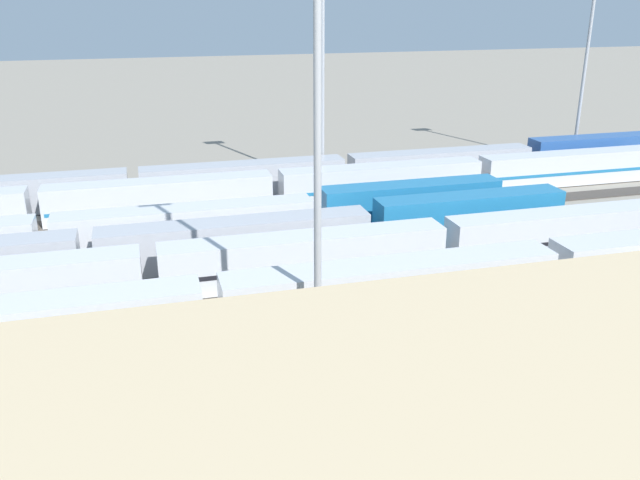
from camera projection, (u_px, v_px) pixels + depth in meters
The scene contains 18 objects.
ground_plane at pixel (335, 244), 62.29m from camera, with size 400.00×400.00×0.00m, color gray.
track_bed_0 at pixel (292, 192), 78.11m from camera, with size 140.00×2.80×0.12m, color #3D3833.
track_bed_1 at pixel (303, 205), 73.59m from camera, with size 140.00×2.80×0.12m, color #4C443D.
track_bed_2 at pixel (314, 218), 69.06m from camera, with size 140.00×2.80×0.12m, color #3D3833.
track_bed_3 at pixel (328, 234), 64.53m from camera, with size 140.00×2.80×0.12m, color #3D3833.
track_bed_4 at pixel (343, 253), 60.01m from camera, with size 140.00×2.80×0.12m, color #4C443D.
track_bed_5 at pixel (361, 274), 55.48m from camera, with size 140.00×2.80×0.12m, color #4C443D.
track_bed_6 at pixel (381, 299), 50.96m from camera, with size 140.00×2.80×0.12m, color #3D3833.
track_bed_7 at pixel (406, 329), 46.43m from camera, with size 140.00×2.80×0.12m, color #3D3833.
train_on_track_0 at pixel (334, 173), 78.66m from camera, with size 90.60×3.00×4.40m.
train_on_track_4 at pixel (218, 242), 56.58m from camera, with size 66.40×3.00×4.40m.
train_on_track_5 at pixel (420, 245), 56.08m from camera, with size 90.60×3.06×4.40m.
train_on_track_7 at pixel (392, 297), 45.26m from camera, with size 119.80×3.00×5.00m.
train_on_track_3 at pixel (169, 227), 60.18m from camera, with size 66.40×3.00×4.40m.
train_on_track_1 at pixel (276, 190), 72.18m from camera, with size 95.60×3.06×3.80m.
light_mast_0 at pixel (323, 31), 75.13m from camera, with size 2.80×0.70×28.15m.
light_mast_2 at pixel (591, 26), 84.78m from camera, with size 2.80×0.70×28.39m.
light_mast_3 at pixel (317, 62), 35.28m from camera, with size 2.80×0.70×29.31m.
Camera 1 is at (16.66, 55.90, 21.90)m, focal length 37.69 mm.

